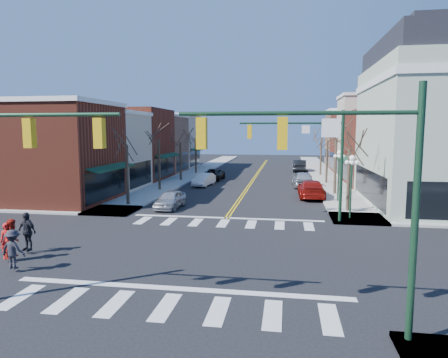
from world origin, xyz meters
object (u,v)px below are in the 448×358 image
at_px(car_right_mid, 303,179).
at_px(pedestrian_dark_a, 27,231).
at_px(lamppost_midblock, 339,167).
at_px(car_right_far, 300,166).
at_px(pedestrian_red_a, 7,241).
at_px(car_left_mid, 204,180).
at_px(pedestrian_dark_b, 13,249).
at_px(car_left_near, 170,199).
at_px(pedestrian_red_b, 13,238).
at_px(car_left_far, 212,175).
at_px(lamppost_corner, 351,176).
at_px(car_right_near, 311,189).

height_order(car_right_mid, pedestrian_dark_a, pedestrian_dark_a).
relative_size(lamppost_midblock, car_right_mid, 0.86).
height_order(lamppost_midblock, car_right_mid, lamppost_midblock).
distance_m(car_right_far, pedestrian_red_a, 45.38).
height_order(car_left_mid, car_right_far, car_right_far).
bearing_deg(pedestrian_dark_b, car_left_near, -94.80).
relative_size(car_left_mid, pedestrian_dark_a, 2.19).
bearing_deg(pedestrian_red_b, car_right_far, -23.72).
bearing_deg(pedestrian_red_b, car_left_far, -11.97).
xyz_separation_m(lamppost_midblock, car_right_mid, (-2.52, 8.61, -2.10)).
bearing_deg(lamppost_midblock, pedestrian_dark_a, -135.20).
relative_size(car_left_near, pedestrian_red_b, 2.23).
xyz_separation_m(lamppost_corner, car_left_near, (-13.00, 2.05, -2.28)).
xyz_separation_m(car_left_far, pedestrian_red_a, (-3.67, -30.93, 0.29)).
bearing_deg(car_left_far, lamppost_midblock, -42.22).
xyz_separation_m(car_left_near, pedestrian_red_b, (-3.51, -13.14, 0.37)).
bearing_deg(lamppost_midblock, car_left_mid, 148.00).
xyz_separation_m(car_left_near, car_right_far, (10.64, 29.77, 0.16)).
bearing_deg(pedestrian_dark_b, pedestrian_dark_a, -61.25).
xyz_separation_m(lamppost_midblock, car_left_near, (-13.00, -4.45, -2.28)).
relative_size(lamppost_corner, lamppost_midblock, 1.00).
relative_size(car_left_mid, pedestrian_red_a, 2.50).
bearing_deg(car_left_mid, car_right_mid, 10.22).
relative_size(car_left_far, pedestrian_red_a, 2.98).
xyz_separation_m(car_left_near, car_left_far, (0.00, 17.64, -0.01)).
relative_size(car_right_far, pedestrian_dark_b, 3.09).
distance_m(lamppost_midblock, pedestrian_dark_b, 24.55).
bearing_deg(lamppost_corner, lamppost_midblock, 90.00).
relative_size(car_right_mid, pedestrian_red_b, 2.80).
xyz_separation_m(car_left_far, car_right_mid, (10.48, -4.58, 0.18)).
relative_size(lamppost_midblock, car_right_near, 0.79).
relative_size(car_right_near, pedestrian_dark_a, 2.91).
xyz_separation_m(lamppost_midblock, car_left_far, (-13.00, 13.19, -2.28)).
height_order(lamppost_midblock, pedestrian_dark_a, lamppost_midblock).
distance_m(car_left_mid, pedestrian_red_a, 26.13).
height_order(lamppost_midblock, car_left_mid, lamppost_midblock).
xyz_separation_m(pedestrian_dark_a, pedestrian_dark_b, (1.06, -2.43, -0.11)).
height_order(car_left_mid, pedestrian_red_a, pedestrian_red_a).
xyz_separation_m(car_right_near, pedestrian_red_a, (-14.64, -19.85, 0.18)).
xyz_separation_m(car_left_near, car_right_near, (10.97, 6.56, 0.11)).
distance_m(lamppost_corner, car_right_near, 9.11).
height_order(car_left_far, pedestrian_red_b, pedestrian_red_b).
xyz_separation_m(car_right_far, pedestrian_dark_a, (-14.24, -41.80, 0.24)).
relative_size(car_left_near, car_right_mid, 0.80).
bearing_deg(car_left_mid, car_right_near, -21.18).
relative_size(car_left_mid, car_right_near, 0.75).
relative_size(car_left_near, car_left_mid, 0.98).
height_order(car_left_near, car_right_mid, car_right_mid).
relative_size(lamppost_midblock, car_right_far, 0.84).
bearing_deg(car_right_mid, car_left_far, -26.17).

